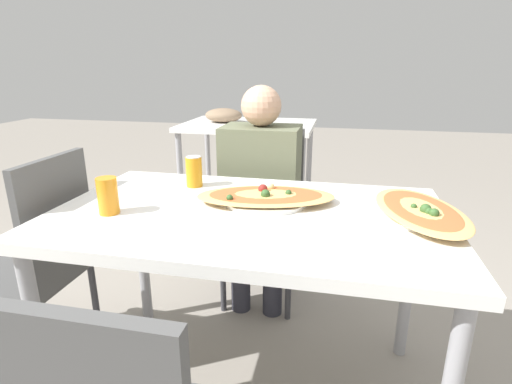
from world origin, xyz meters
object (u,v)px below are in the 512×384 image
(soda_can, at_px, (194,172))
(drink_glass, at_px, (108,196))
(dining_table, at_px, (248,231))
(pizza_second, at_px, (421,211))
(chair_far_seated, at_px, (265,207))
(person_seated, at_px, (260,183))
(pizza_main, at_px, (266,197))
(chair_side_left, at_px, (40,257))

(soda_can, bearing_deg, drink_glass, -115.38)
(dining_table, relative_size, pizza_second, 2.57)
(chair_far_seated, relative_size, pizza_second, 1.76)
(drink_glass, bearing_deg, soda_can, 64.62)
(person_seated, bearing_deg, pizza_main, 103.63)
(pizza_second, bearing_deg, soda_can, 168.45)
(person_seated, bearing_deg, pizza_second, 139.50)
(drink_glass, bearing_deg, pizza_second, 10.23)
(dining_table, relative_size, chair_far_seated, 1.46)
(chair_side_left, xyz_separation_m, pizza_second, (1.42, 0.09, 0.28))
(chair_far_seated, height_order, pizza_main, chair_far_seated)
(dining_table, xyz_separation_m, drink_glass, (-0.45, -0.12, 0.14))
(chair_side_left, bearing_deg, person_seated, -50.13)
(chair_far_seated, height_order, person_seated, person_seated)
(person_seated, relative_size, drink_glass, 9.24)
(dining_table, distance_m, drink_glass, 0.49)
(drink_glass, bearing_deg, dining_table, 15.09)
(chair_side_left, bearing_deg, drink_glass, -103.52)
(dining_table, height_order, person_seated, person_seated)
(pizza_second, bearing_deg, chair_far_seated, 133.96)
(chair_side_left, xyz_separation_m, person_seated, (0.77, 0.64, 0.17))
(pizza_second, bearing_deg, drink_glass, -169.77)
(chair_far_seated, height_order, pizza_second, chair_far_seated)
(soda_can, xyz_separation_m, drink_glass, (-0.17, -0.36, 0.00))
(person_seated, relative_size, pizza_second, 2.20)
(pizza_main, bearing_deg, chair_side_left, -172.05)
(drink_glass, bearing_deg, person_seated, 63.52)
(chair_side_left, relative_size, pizza_main, 1.70)
(chair_side_left, bearing_deg, pizza_second, -86.48)
(person_seated, bearing_deg, drink_glass, 63.52)
(pizza_main, bearing_deg, pizza_second, -4.11)
(pizza_main, distance_m, pizza_second, 0.53)
(chair_side_left, height_order, pizza_second, chair_side_left)
(person_seated, distance_m, soda_can, 0.46)
(chair_far_seated, xyz_separation_m, soda_can, (-0.20, -0.50, 0.32))
(dining_table, height_order, pizza_main, pizza_main)
(chair_far_seated, xyz_separation_m, chair_side_left, (-0.77, -0.76, 0.00))
(soda_can, xyz_separation_m, pizza_second, (0.85, -0.17, -0.04))
(dining_table, height_order, chair_far_seated, chair_far_seated)
(chair_side_left, bearing_deg, soda_can, -65.45)
(pizza_main, bearing_deg, chair_far_seated, 101.15)
(dining_table, xyz_separation_m, pizza_main, (0.04, 0.10, 0.10))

